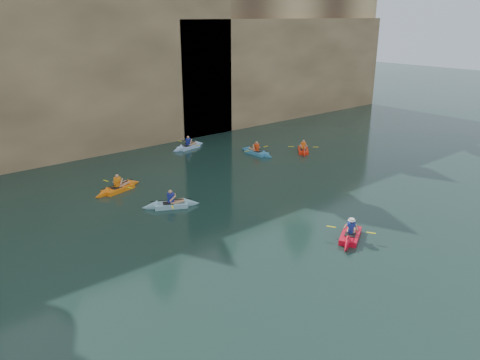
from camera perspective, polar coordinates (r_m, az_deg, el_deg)
ground at (r=18.33m, az=7.00°, el=-12.81°), size 160.00×160.00×0.00m
cliff at (r=42.19m, az=-24.41°, el=12.70°), size 70.00×16.00×12.00m
cliff_slab_center at (r=35.90m, az=-17.82°, el=12.10°), size 24.00×2.40×11.40m
cliff_slab_east at (r=47.29m, az=5.78°, el=13.51°), size 26.00×2.40×9.84m
sea_cave_center at (r=34.21m, az=-25.95°, el=3.71°), size 3.50×1.00×3.20m
sea_cave_east at (r=39.58m, az=-6.12°, el=8.44°), size 5.00×1.00×4.50m
main_kayaker at (r=22.30m, az=13.31°, el=-6.54°), size 3.23×2.25×1.22m
kayaker_orange at (r=28.29m, az=-14.65°, el=-1.00°), size 3.44×2.44×1.28m
kayaker_ltblue_near at (r=25.37m, az=-8.41°, el=-2.97°), size 3.10×2.19×1.22m
kayaker_red_far at (r=35.62m, az=7.70°, el=3.64°), size 2.64×2.71×1.14m
kayaker_ltblue_mid at (r=36.46m, az=-6.31°, el=4.09°), size 3.26×2.37×1.21m
kayaker_blue_east at (r=34.76m, az=2.04°, el=3.42°), size 2.34×3.35×1.18m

